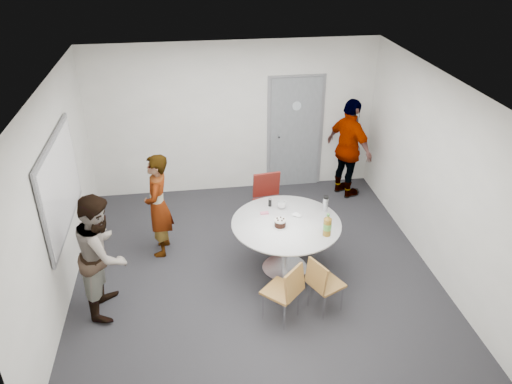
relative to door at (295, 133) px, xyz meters
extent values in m
plane|color=#252428|center=(-1.10, -2.48, -1.03)|extent=(5.00, 5.00, 0.00)
plane|color=silver|center=(-1.10, -2.48, 1.67)|extent=(5.00, 5.00, 0.00)
plane|color=silver|center=(-1.10, 0.02, 0.32)|extent=(5.00, 0.00, 5.00)
plane|color=silver|center=(-3.60, -2.48, 0.32)|extent=(0.00, 5.00, 5.00)
plane|color=silver|center=(1.40, -2.48, 0.32)|extent=(0.00, 5.00, 5.00)
plane|color=silver|center=(-1.10, -4.98, 0.32)|extent=(5.00, 0.00, 5.00)
cube|color=slate|center=(0.00, -0.01, 0.00)|extent=(0.90, 0.05, 2.05)
cube|color=gray|center=(0.00, 0.01, 0.00)|extent=(1.02, 0.04, 2.12)
cylinder|color=#B2BFC6|center=(0.00, -0.04, 0.52)|extent=(0.16, 0.01, 0.16)
cylinder|color=silver|center=(-0.32, -0.07, -0.01)|extent=(0.04, 0.14, 0.04)
cube|color=gray|center=(-3.56, -2.28, 0.42)|extent=(0.03, 1.90, 1.25)
cube|color=white|center=(-3.54, -2.28, 0.42)|extent=(0.01, 1.78, 1.13)
cylinder|color=white|center=(-0.66, -2.54, -0.26)|extent=(1.50, 1.50, 0.03)
cylinder|color=silver|center=(-0.66, -2.54, -0.64)|extent=(0.09, 0.09, 0.73)
cylinder|color=silver|center=(-0.66, -2.54, -1.01)|extent=(0.64, 0.64, 0.02)
cylinder|color=white|center=(-0.77, -2.63, -0.24)|extent=(0.20, 0.20, 0.01)
cylinder|color=black|center=(-0.77, -2.63, -0.19)|extent=(0.15, 0.15, 0.08)
cylinder|color=white|center=(-0.77, -2.63, -0.14)|extent=(0.16, 0.16, 0.02)
cylinder|color=olive|center=(-0.20, -2.92, -0.12)|extent=(0.11, 0.11, 0.24)
cylinder|color=#539A3D|center=(-0.20, -2.92, -0.11)|extent=(0.11, 0.11, 0.09)
cone|color=olive|center=(-0.20, -2.92, 0.03)|extent=(0.10, 0.10, 0.05)
cylinder|color=#4B9342|center=(-0.20, -2.92, 0.06)|extent=(0.04, 0.04, 0.03)
imported|color=white|center=(-0.65, -2.15, -0.19)|extent=(0.18, 0.18, 0.10)
cylinder|color=black|center=(-0.81, -2.07, -0.19)|extent=(0.05, 0.05, 0.11)
cylinder|color=silver|center=(-0.06, -2.31, -0.14)|extent=(0.08, 0.08, 0.20)
cylinder|color=black|center=(-0.06, -2.31, -0.03)|extent=(0.08, 0.08, 0.03)
cube|color=pink|center=(-0.92, -2.27, -0.23)|extent=(0.12, 0.06, 0.02)
ellipsoid|color=white|center=(-0.49, -2.40, -0.23)|extent=(0.17, 0.17, 0.03)
cube|color=brown|center=(-0.91, -3.51, -0.61)|extent=(0.55, 0.55, 0.03)
cube|color=brown|center=(-0.78, -3.64, -0.39)|extent=(0.32, 0.32, 0.37)
cylinder|color=silver|center=(-0.91, -3.29, -0.82)|extent=(0.02, 0.02, 0.42)
cylinder|color=silver|center=(-1.14, -3.51, -0.82)|extent=(0.02, 0.02, 0.42)
cylinder|color=silver|center=(-0.69, -3.51, -0.82)|extent=(0.02, 0.02, 0.42)
cylinder|color=silver|center=(-0.91, -3.74, -0.82)|extent=(0.02, 0.02, 0.42)
cube|color=brown|center=(-0.32, -3.43, -0.63)|extent=(0.50, 0.50, 0.03)
cube|color=brown|center=(-0.48, -3.51, -0.43)|extent=(0.23, 0.35, 0.35)
cylinder|color=silver|center=(-0.12, -3.50, -0.83)|extent=(0.02, 0.02, 0.40)
cylinder|color=silver|center=(-0.25, -3.23, -0.83)|extent=(0.02, 0.02, 0.40)
cylinder|color=silver|center=(-0.39, -3.63, -0.83)|extent=(0.02, 0.02, 0.40)
cylinder|color=silver|center=(-0.52, -3.36, -0.83)|extent=(0.02, 0.02, 0.40)
cube|color=#5D1812|center=(-0.71, -1.54, -0.54)|extent=(0.50, 0.50, 0.04)
cube|color=#5D1812|center=(-0.74, -1.33, -0.30)|extent=(0.44, 0.15, 0.43)
cylinder|color=silver|center=(-0.87, -1.74, -0.78)|extent=(0.02, 0.02, 0.48)
cylinder|color=silver|center=(-0.51, -1.70, -0.78)|extent=(0.02, 0.02, 0.48)
cylinder|color=silver|center=(-0.92, -1.38, -0.78)|extent=(0.02, 0.02, 0.48)
cylinder|color=silver|center=(-0.55, -1.34, -0.78)|extent=(0.02, 0.02, 0.48)
imported|color=#A5C6EA|center=(-2.41, -1.85, -0.23)|extent=(0.45, 0.62, 1.58)
imported|color=white|center=(-3.05, -2.97, -0.21)|extent=(0.66, 0.83, 1.63)
imported|color=black|center=(0.85, -0.53, -0.13)|extent=(0.84, 1.14, 1.79)
camera|label=1|loc=(-1.90, -8.18, 3.41)|focal=35.00mm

